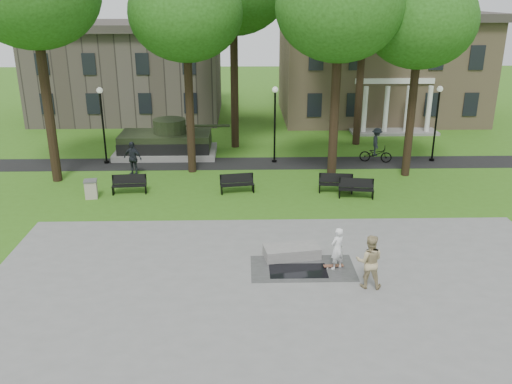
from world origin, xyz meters
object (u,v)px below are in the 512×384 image
(skateboarder, at_px, (337,249))
(friend_watching, at_px, (369,261))
(cyclist, at_px, (376,148))
(trash_bin, at_px, (91,189))
(park_bench_0, at_px, (130,184))
(concrete_block, at_px, (292,252))

(skateboarder, distance_m, friend_watching, 1.65)
(cyclist, xyz_separation_m, trash_bin, (-16.20, -5.96, -0.41))
(skateboarder, relative_size, friend_watching, 0.84)
(cyclist, height_order, trash_bin, cyclist)
(cyclist, relative_size, trash_bin, 2.27)
(cyclist, xyz_separation_m, park_bench_0, (-14.34, -5.30, -0.37))
(skateboarder, relative_size, park_bench_0, 0.93)
(skateboarder, relative_size, trash_bin, 1.76)
(concrete_block, bearing_deg, friend_watching, -43.35)
(friend_watching, relative_size, trash_bin, 2.10)
(concrete_block, distance_m, cyclist, 14.47)
(cyclist, bearing_deg, friend_watching, 178.24)
(concrete_block, xyz_separation_m, trash_bin, (-9.80, 7.01, 0.24))
(skateboarder, bearing_deg, cyclist, -143.87)
(skateboarder, bearing_deg, trash_bin, -70.16)
(friend_watching, bearing_deg, skateboarder, -46.73)
(trash_bin, bearing_deg, friend_watching, -37.32)
(cyclist, bearing_deg, concrete_block, 166.08)
(skateboarder, distance_m, park_bench_0, 12.93)
(skateboarder, height_order, trash_bin, skateboarder)
(skateboarder, height_order, park_bench_0, skateboarder)
(friend_watching, xyz_separation_m, cyclist, (3.86, 15.36, -0.13))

